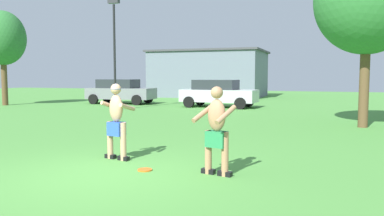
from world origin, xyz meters
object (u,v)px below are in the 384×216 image
Objects in this scene: frisbee at (145,170)px; car_gray_mid_lot at (120,91)px; car_silver_near_post at (218,93)px; tree_behind_players at (3,39)px; lamp_post at (114,43)px; player_with_cap at (117,118)px; player_in_green at (216,129)px.

frisbee is 17.89m from car_gray_mid_lot.
tree_behind_players is (-12.74, -3.02, 3.24)m from car_silver_near_post.
car_gray_mid_lot is at bearing 175.44° from car_silver_near_post.
car_silver_near_post is 0.99× the size of car_gray_mid_lot.
car_silver_near_post is 6.45m from lamp_post.
frisbee is 0.06× the size of car_silver_near_post.
lamp_post is (-7.28, 11.02, 3.51)m from frisbee.
car_silver_near_post is (-1.66, 13.97, -0.08)m from player_with_cap.
lamp_post is (-8.67, 10.87, 2.67)m from player_in_green.
car_gray_mid_lot is 7.70m from tree_behind_players.
lamp_post is (2.13, -4.16, 2.70)m from car_gray_mid_lot.
player_with_cap is 0.29× the size of lamp_post.
car_gray_mid_lot is 5.40m from lamp_post.
player_in_green is 0.28× the size of tree_behind_players.
player_with_cap reaches higher than player_in_green.
player_in_green is at bearing 6.08° from frisbee.
player_in_green is 20.60m from tree_behind_players.
car_silver_near_post and car_gray_mid_lot have the same top height.
car_gray_mid_lot is at bearing 121.79° from frisbee.
car_silver_near_post is 0.76× the size of lamp_post.
player_in_green is 14.16m from lamp_post.
car_silver_near_post is at bearing 13.35° from tree_behind_players.
frisbee is at bearing -37.01° from tree_behind_players.
lamp_post reaches higher than frisbee.
lamp_post is 1.00× the size of tree_behind_players.
car_gray_mid_lot reaches higher than frisbee.
frisbee is 13.67m from lamp_post.
car_gray_mid_lot is at bearing 117.11° from lamp_post.
player_with_cap is at bearing 167.58° from player_in_green.
player_with_cap reaches higher than car_silver_near_post.
frisbee is 0.05× the size of tree_behind_players.
lamp_post is (-6.27, 10.35, 2.62)m from player_with_cap.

